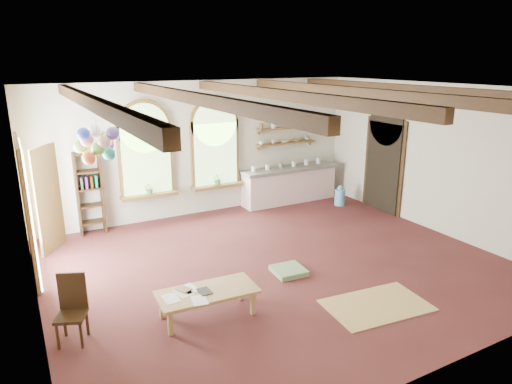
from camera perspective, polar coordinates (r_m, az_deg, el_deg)
floor at (r=8.59m, az=2.62°, el=-9.04°), size 8.00×8.00×0.00m
ceiling_beams at (r=7.78m, az=2.92°, el=12.06°), size 6.20×6.80×0.18m
window_left at (r=10.59m, az=-13.60°, el=4.73°), size 1.30×0.28×2.20m
window_right at (r=11.14m, az=-5.12°, el=5.68°), size 1.30×0.28×2.20m
left_doorway at (r=8.79m, az=-26.67°, el=-2.17°), size 0.10×1.90×2.50m
right_doorway at (r=11.68m, az=15.60°, el=2.98°), size 0.10×1.30×2.40m
kitchen_counter at (r=12.12m, az=4.14°, el=0.97°), size 2.68×0.62×0.94m
wall_shelf_lower at (r=12.03m, az=3.78°, el=6.11°), size 1.70×0.24×0.04m
wall_shelf_upper at (r=11.97m, az=3.82°, el=8.00°), size 1.70×0.24×0.04m
wall_clock at (r=12.74m, az=8.45°, el=8.14°), size 0.32×0.04×0.32m
bookshelf at (r=10.41m, az=-20.08°, el=-0.16°), size 0.53×0.32×1.80m
coffee_table at (r=6.88m, az=-6.11°, el=-12.52°), size 1.50×0.75×0.42m
side_chair at (r=6.82m, az=-21.95°, el=-14.97°), size 0.49×0.49×0.94m
floor_mat at (r=7.51m, az=14.85°, el=-13.51°), size 1.67×1.13×0.02m
floor_cushion at (r=8.26m, az=4.11°, el=-9.78°), size 0.58×0.58×0.09m
water_jug_a at (r=12.61m, az=7.18°, el=0.54°), size 0.33×0.33×0.63m
water_jug_b at (r=12.06m, az=10.43°, el=-0.57°), size 0.27×0.27×0.53m
balloon_cluster at (r=7.90m, az=-19.21°, el=5.65°), size 0.68×0.73×1.14m
table_book at (r=6.87m, az=-9.50°, el=-12.15°), size 0.24×0.27×0.02m
tablet at (r=6.83m, az=-6.45°, el=-12.23°), size 0.17×0.24×0.01m
potted_plant_left at (r=10.67m, az=-13.17°, el=0.52°), size 0.27×0.23×0.30m
potted_plant_right at (r=11.21m, az=-4.80°, el=1.66°), size 0.27×0.23×0.30m
shelf_cup_a at (r=11.64m, az=0.65°, el=6.14°), size 0.12×0.10×0.10m
shelf_cup_b at (r=11.82m, az=2.14°, el=6.27°), size 0.10×0.10×0.09m
shelf_bowl_a at (r=12.00m, az=3.58°, el=6.31°), size 0.22×0.22×0.05m
shelf_bowl_b at (r=12.19m, az=4.99°, el=6.46°), size 0.20×0.20×0.06m
shelf_vase at (r=12.37m, az=6.36°, el=6.87°), size 0.18×0.18×0.19m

